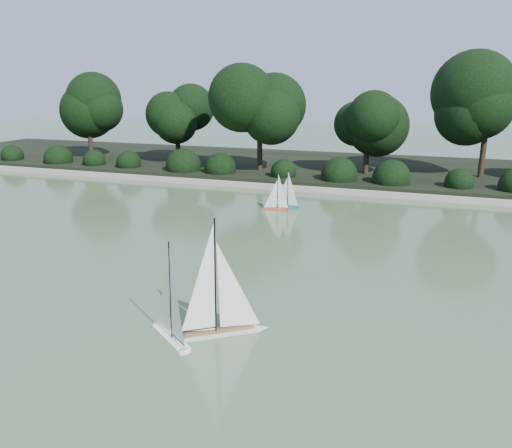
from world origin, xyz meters
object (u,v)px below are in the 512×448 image
object	(u,v)px
sailboat_orange	(274,203)
sailboat_teal	(285,201)
sailboat_white_a	(167,321)
sailboat_white_b	(226,315)

from	to	relation	value
sailboat_orange	sailboat_teal	size ratio (longest dim) A/B	0.97
sailboat_white_a	sailboat_teal	distance (m)	8.11
sailboat_white_a	sailboat_white_b	bearing A→B (deg)	25.98
sailboat_white_b	sailboat_orange	distance (m)	7.53
sailboat_white_b	sailboat_teal	bearing A→B (deg)	99.62
sailboat_white_a	sailboat_white_b	world-z (taller)	sailboat_white_b
sailboat_white_b	sailboat_orange	bearing A→B (deg)	101.65
sailboat_white_b	sailboat_teal	distance (m)	7.82
sailboat_white_a	sailboat_teal	bearing A→B (deg)	93.79
sailboat_white_b	sailboat_orange	xyz separation A→B (m)	(-1.52, 7.38, -0.11)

